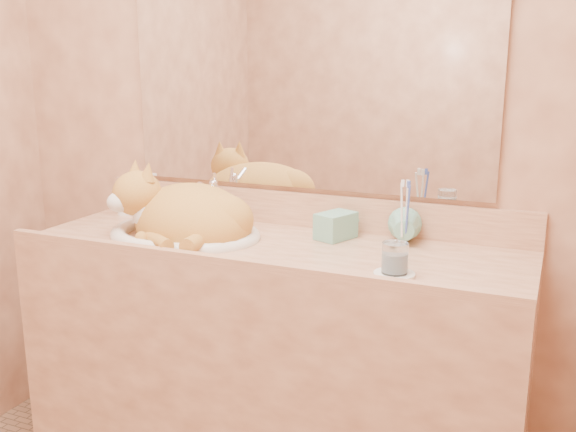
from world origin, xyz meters
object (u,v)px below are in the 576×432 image
at_px(soap_dispenser, 323,213).
at_px(water_glass, 395,258).
at_px(vanity_counter, 272,367).
at_px(cat, 183,213).
at_px(sink_basin, 184,213).
at_px(toothbrush_cup, 404,232).

xyz_separation_m(soap_dispenser, water_glass, (0.30, -0.24, -0.05)).
bearing_deg(soap_dispenser, vanity_counter, -126.13).
xyz_separation_m(cat, water_glass, (0.75, -0.13, -0.03)).
distance_m(sink_basin, water_glass, 0.75).
bearing_deg(toothbrush_cup, cat, -167.97).
height_order(toothbrush_cup, water_glass, toothbrush_cup).
bearing_deg(soap_dispenser, water_glass, -17.66).
bearing_deg(vanity_counter, sink_basin, -176.26).
distance_m(vanity_counter, cat, 0.59).
height_order(vanity_counter, sink_basin, sink_basin).
bearing_deg(vanity_counter, soap_dispenser, 32.47).
bearing_deg(vanity_counter, water_glass, -19.00).
xyz_separation_m(vanity_counter, toothbrush_cup, (0.40, 0.13, 0.48)).
bearing_deg(soap_dispenser, toothbrush_cup, 30.12).
distance_m(toothbrush_cup, water_glass, 0.28).
bearing_deg(vanity_counter, cat, -176.03).
bearing_deg(water_glass, soap_dispenser, 140.94).
relative_size(vanity_counter, cat, 3.48).
bearing_deg(vanity_counter, toothbrush_cup, 18.03).
relative_size(vanity_counter, soap_dispenser, 8.24).
distance_m(soap_dispenser, water_glass, 0.38).
relative_size(vanity_counter, sink_basin, 3.14).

